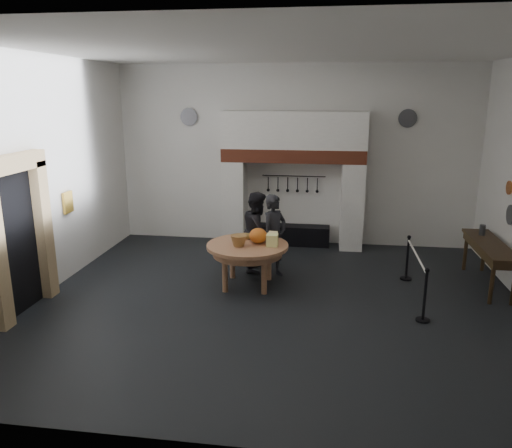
# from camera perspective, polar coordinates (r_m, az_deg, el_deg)

# --- Properties ---
(floor) EXTENTS (9.00, 8.00, 0.02)m
(floor) POSITION_cam_1_polar(r_m,az_deg,el_deg) (9.45, 2.44, -8.89)
(floor) COLOR black
(floor) RESTS_ON ground
(ceiling) EXTENTS (9.00, 8.00, 0.02)m
(ceiling) POSITION_cam_1_polar(r_m,az_deg,el_deg) (8.69, 2.78, 19.44)
(ceiling) COLOR silver
(ceiling) RESTS_ON wall_back
(wall_back) EXTENTS (9.00, 0.02, 4.50)m
(wall_back) POSITION_cam_1_polar(r_m,az_deg,el_deg) (12.74, 4.41, 7.77)
(wall_back) COLOR silver
(wall_back) RESTS_ON floor
(wall_front) EXTENTS (9.00, 0.02, 4.50)m
(wall_front) POSITION_cam_1_polar(r_m,az_deg,el_deg) (4.94, -2.04, -3.37)
(wall_front) COLOR silver
(wall_front) RESTS_ON floor
(wall_left) EXTENTS (0.02, 8.00, 4.50)m
(wall_left) POSITION_cam_1_polar(r_m,az_deg,el_deg) (10.26, -23.39, 4.92)
(wall_left) COLOR silver
(wall_left) RESTS_ON floor
(chimney_pier_left) EXTENTS (0.55, 0.70, 2.15)m
(chimney_pier_left) POSITION_cam_1_polar(r_m,az_deg,el_deg) (12.78, -2.43, 2.47)
(chimney_pier_left) COLOR silver
(chimney_pier_left) RESTS_ON floor
(chimney_pier_right) EXTENTS (0.55, 0.70, 2.15)m
(chimney_pier_right) POSITION_cam_1_polar(r_m,az_deg,el_deg) (12.58, 10.91, 2.02)
(chimney_pier_right) COLOR silver
(chimney_pier_right) RESTS_ON floor
(hearth_brick_band) EXTENTS (3.50, 0.72, 0.32)m
(hearth_brick_band) POSITION_cam_1_polar(r_m,az_deg,el_deg) (12.38, 4.30, 7.85)
(hearth_brick_band) COLOR #9E442B
(hearth_brick_band) RESTS_ON chimney_pier_left
(chimney_hood) EXTENTS (3.50, 0.70, 0.90)m
(chimney_hood) POSITION_cam_1_polar(r_m,az_deg,el_deg) (12.33, 4.35, 10.67)
(chimney_hood) COLOR silver
(chimney_hood) RESTS_ON hearth_brick_band
(iron_range) EXTENTS (1.90, 0.45, 0.50)m
(iron_range) POSITION_cam_1_polar(r_m,az_deg,el_deg) (12.86, 4.15, -1.26)
(iron_range) COLOR black
(iron_range) RESTS_ON floor
(utensil_rail) EXTENTS (1.60, 0.02, 0.02)m
(utensil_rail) POSITION_cam_1_polar(r_m,az_deg,el_deg) (12.73, 4.34, 5.49)
(utensil_rail) COLOR black
(utensil_rail) RESTS_ON wall_back
(door_recess) EXTENTS (0.04, 1.10, 2.50)m
(door_recess) POSITION_cam_1_polar(r_m,az_deg,el_deg) (9.63, -25.68, -2.03)
(door_recess) COLOR black
(door_recess) RESTS_ON floor
(door_jamb_far) EXTENTS (0.22, 0.30, 2.60)m
(door_jamb_far) POSITION_cam_1_polar(r_m,az_deg,el_deg) (10.13, -23.14, -0.67)
(door_jamb_far) COLOR tan
(door_jamb_far) RESTS_ON floor
(door_lintel) EXTENTS (0.22, 1.70, 0.30)m
(door_lintel) POSITION_cam_1_polar(r_m,az_deg,el_deg) (9.31, -26.18, 6.23)
(door_lintel) COLOR tan
(door_lintel) RESTS_ON door_jamb_near
(wall_plaque) EXTENTS (0.05, 0.34, 0.44)m
(wall_plaque) POSITION_cam_1_polar(r_m,az_deg,el_deg) (11.02, -20.70, 2.34)
(wall_plaque) COLOR gold
(wall_plaque) RESTS_ON wall_left
(work_table) EXTENTS (2.06, 2.06, 0.07)m
(work_table) POSITION_cam_1_polar(r_m,az_deg,el_deg) (9.93, -0.98, -2.51)
(work_table) COLOR tan
(work_table) RESTS_ON floor
(pumpkin) EXTENTS (0.36, 0.36, 0.31)m
(pumpkin) POSITION_cam_1_polar(r_m,az_deg,el_deg) (9.94, 0.25, -1.35)
(pumpkin) COLOR orange
(pumpkin) RESTS_ON work_table
(cheese_block_big) EXTENTS (0.22, 0.22, 0.24)m
(cheese_block_big) POSITION_cam_1_polar(r_m,az_deg,el_deg) (9.77, 1.87, -1.86)
(cheese_block_big) COLOR #FAF895
(cheese_block_big) RESTS_ON work_table
(cheese_block_small) EXTENTS (0.18, 0.18, 0.20)m
(cheese_block_small) POSITION_cam_1_polar(r_m,az_deg,el_deg) (10.07, 1.94, -1.48)
(cheese_block_small) COLOR #FFE398
(cheese_block_small) RESTS_ON work_table
(wicker_basket) EXTENTS (0.41, 0.41, 0.22)m
(wicker_basket) POSITION_cam_1_polar(r_m,az_deg,el_deg) (9.77, -1.99, -1.92)
(wicker_basket) COLOR #A6673C
(wicker_basket) RESTS_ON work_table
(bread_loaf) EXTENTS (0.31, 0.18, 0.13)m
(bread_loaf) POSITION_cam_1_polar(r_m,az_deg,el_deg) (10.25, -1.22, -1.38)
(bread_loaf) COLOR olive
(bread_loaf) RESTS_ON work_table
(visitor_near) EXTENTS (0.73, 0.77, 1.77)m
(visitor_near) POSITION_cam_1_polar(r_m,az_deg,el_deg) (10.42, 2.10, -1.42)
(visitor_near) COLOR black
(visitor_near) RESTS_ON floor
(visitor_far) EXTENTS (0.66, 0.85, 1.74)m
(visitor_far) POSITION_cam_1_polar(r_m,az_deg,el_deg) (10.86, 0.22, -0.83)
(visitor_far) COLOR black
(visitor_far) RESTS_ON floor
(side_table) EXTENTS (0.55, 2.20, 0.06)m
(side_table) POSITION_cam_1_polar(r_m,az_deg,el_deg) (10.95, 25.20, -2.15)
(side_table) COLOR #352713
(side_table) RESTS_ON floor
(pewter_jug) EXTENTS (0.12, 0.12, 0.22)m
(pewter_jug) POSITION_cam_1_polar(r_m,az_deg,el_deg) (11.46, 24.45, -0.62)
(pewter_jug) COLOR #45464A
(pewter_jug) RESTS_ON side_table
(copper_pan_d) EXTENTS (0.03, 0.28, 0.28)m
(copper_pan_d) POSITION_cam_1_polar(r_m,az_deg,el_deg) (11.22, 26.95, 3.72)
(copper_pan_d) COLOR #C6662D
(copper_pan_d) RESTS_ON wall_right
(pewter_plate_right) EXTENTS (0.03, 0.40, 0.40)m
(pewter_plate_right) POSITION_cam_1_polar(r_m,az_deg,el_deg) (11.09, 27.04, 0.94)
(pewter_plate_right) COLOR #4C4C51
(pewter_plate_right) RESTS_ON wall_right
(pewter_plate_back_left) EXTENTS (0.44, 0.03, 0.44)m
(pewter_plate_back_left) POSITION_cam_1_polar(r_m,az_deg,el_deg) (13.08, -7.67, 12.04)
(pewter_plate_back_left) COLOR #4C4C51
(pewter_plate_back_left) RESTS_ON wall_back
(pewter_plate_back_right) EXTENTS (0.44, 0.03, 0.44)m
(pewter_plate_back_right) POSITION_cam_1_polar(r_m,az_deg,el_deg) (12.73, 16.95, 11.48)
(pewter_plate_back_right) COLOR #4C4C51
(pewter_plate_back_right) RESTS_ON wall_back
(barrier_post_near) EXTENTS (0.05, 0.05, 0.90)m
(barrier_post_near) POSITION_cam_1_polar(r_m,az_deg,el_deg) (9.00, 18.73, -7.85)
(barrier_post_near) COLOR black
(barrier_post_near) RESTS_ON floor
(barrier_post_far) EXTENTS (0.05, 0.05, 0.90)m
(barrier_post_far) POSITION_cam_1_polar(r_m,az_deg,el_deg) (10.85, 16.91, -3.83)
(barrier_post_far) COLOR black
(barrier_post_far) RESTS_ON floor
(barrier_rope) EXTENTS (0.04, 2.00, 0.04)m
(barrier_rope) POSITION_cam_1_polar(r_m,az_deg,el_deg) (9.79, 17.92, -3.46)
(barrier_rope) COLOR white
(barrier_rope) RESTS_ON barrier_post_near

